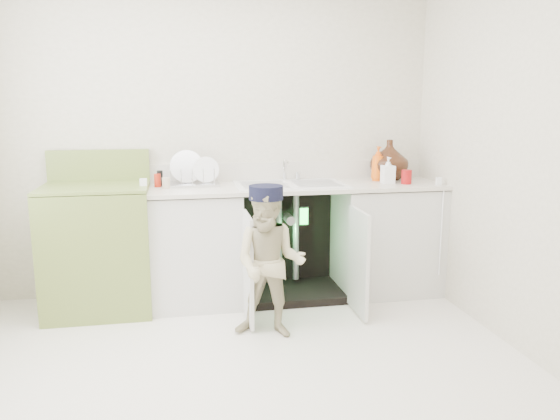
% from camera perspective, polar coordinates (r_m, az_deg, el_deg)
% --- Properties ---
extents(ground, '(3.50, 3.50, 0.00)m').
position_cam_1_polar(ground, '(3.29, -4.32, -16.49)').
color(ground, silver).
rests_on(ground, ground).
extents(room_shell, '(6.00, 5.50, 1.26)m').
position_cam_1_polar(room_shell, '(2.93, -4.67, 5.73)').
color(room_shell, beige).
rests_on(room_shell, ground).
extents(counter_run, '(2.44, 1.02, 1.23)m').
position_cam_1_polar(counter_run, '(4.34, 1.38, -2.89)').
color(counter_run, silver).
rests_on(counter_run, ground).
extents(avocado_stove, '(0.76, 0.65, 1.17)m').
position_cam_1_polar(avocado_stove, '(4.25, -18.41, -3.62)').
color(avocado_stove, olive).
rests_on(avocado_stove, ground).
extents(repair_worker, '(0.64, 0.66, 1.01)m').
position_cam_1_polar(repair_worker, '(3.57, -1.07, -5.44)').
color(repair_worker, '#C6B88E').
rests_on(repair_worker, ground).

